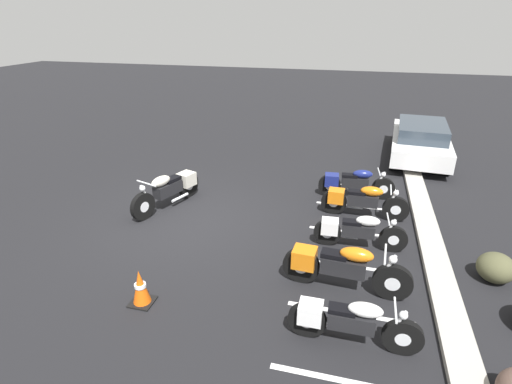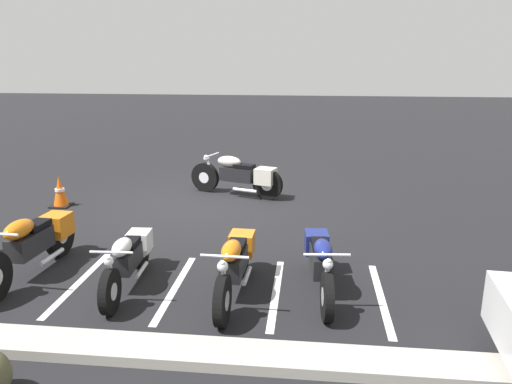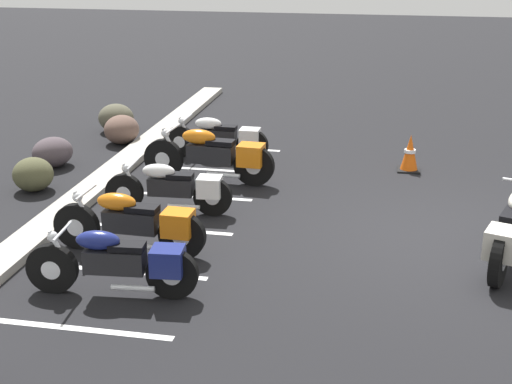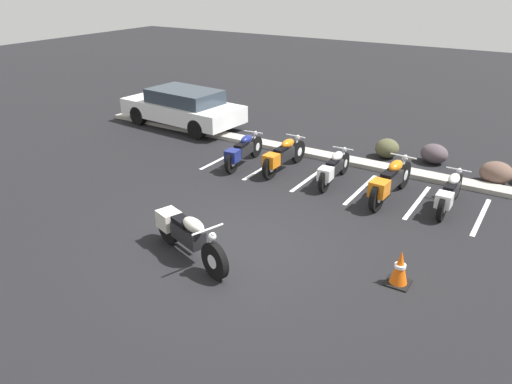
{
  "view_description": "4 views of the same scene",
  "coord_description": "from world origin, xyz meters",
  "px_view_note": "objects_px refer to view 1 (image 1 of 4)",
  "views": [
    {
      "loc": [
        7.93,
        3.84,
        4.59
      ],
      "look_at": [
        -0.22,
        1.71,
        0.84
      ],
      "focal_mm": 28.0,
      "sensor_mm": 36.0,
      "label": 1
    },
    {
      "loc": [
        -2.21,
        10.2,
        3.13
      ],
      "look_at": [
        -1.17,
        0.76,
        0.51
      ],
      "focal_mm": 35.0,
      "sensor_mm": 36.0,
      "label": 2
    },
    {
      "loc": [
        -9.4,
        0.9,
        3.97
      ],
      "look_at": [
        -1.18,
        2.49,
        0.95
      ],
      "focal_mm": 50.0,
      "sensor_mm": 36.0,
      "label": 3
    },
    {
      "loc": [
        4.79,
        -6.96,
        5.02
      ],
      "look_at": [
        -0.22,
        1.06,
        0.77
      ],
      "focal_mm": 35.0,
      "sensor_mm": 36.0,
      "label": 4
    }
  ],
  "objects_px": {
    "motorcycle_cream_featured": "(170,189)",
    "landscape_rock_3": "(496,268)",
    "parked_bike_1": "(360,200)",
    "traffic_cone": "(141,288)",
    "parked_bike_0": "(353,183)",
    "parked_bike_2": "(355,230)",
    "parked_bike_3": "(339,266)",
    "car_white": "(420,140)",
    "parked_bike_4": "(347,321)"
  },
  "relations": [
    {
      "from": "parked_bike_2",
      "to": "parked_bike_4",
      "type": "distance_m",
      "value": 2.84
    },
    {
      "from": "landscape_rock_3",
      "to": "traffic_cone",
      "type": "height_order",
      "value": "traffic_cone"
    },
    {
      "from": "motorcycle_cream_featured",
      "to": "parked_bike_1",
      "type": "distance_m",
      "value": 4.82
    },
    {
      "from": "motorcycle_cream_featured",
      "to": "landscape_rock_3",
      "type": "xyz_separation_m",
      "value": [
        1.44,
        7.3,
        -0.2
      ]
    },
    {
      "from": "parked_bike_3",
      "to": "landscape_rock_3",
      "type": "height_order",
      "value": "parked_bike_3"
    },
    {
      "from": "traffic_cone",
      "to": "landscape_rock_3",
      "type": "bearing_deg",
      "value": 110.33
    },
    {
      "from": "landscape_rock_3",
      "to": "traffic_cone",
      "type": "relative_size",
      "value": 1.03
    },
    {
      "from": "parked_bike_4",
      "to": "car_white",
      "type": "bearing_deg",
      "value": 78.48
    },
    {
      "from": "parked_bike_0",
      "to": "parked_bike_2",
      "type": "height_order",
      "value": "parked_bike_0"
    },
    {
      "from": "parked_bike_3",
      "to": "car_white",
      "type": "distance_m",
      "value": 8.28
    },
    {
      "from": "motorcycle_cream_featured",
      "to": "parked_bike_0",
      "type": "relative_size",
      "value": 1.09
    },
    {
      "from": "motorcycle_cream_featured",
      "to": "car_white",
      "type": "height_order",
      "value": "car_white"
    },
    {
      "from": "motorcycle_cream_featured",
      "to": "parked_bike_0",
      "type": "height_order",
      "value": "motorcycle_cream_featured"
    },
    {
      "from": "parked_bike_0",
      "to": "traffic_cone",
      "type": "distance_m",
      "value": 6.38
    },
    {
      "from": "parked_bike_4",
      "to": "traffic_cone",
      "type": "xyz_separation_m",
      "value": [
        -0.05,
        -3.46,
        -0.11
      ]
    },
    {
      "from": "landscape_rock_3",
      "to": "parked_bike_4",
      "type": "bearing_deg",
      "value": -48.68
    },
    {
      "from": "parked_bike_1",
      "to": "parked_bike_3",
      "type": "bearing_deg",
      "value": -94.06
    },
    {
      "from": "parked_bike_0",
      "to": "parked_bike_3",
      "type": "distance_m",
      "value": 4.17
    },
    {
      "from": "parked_bike_3",
      "to": "parked_bike_4",
      "type": "xyz_separation_m",
      "value": [
        1.31,
        0.21,
        -0.06
      ]
    },
    {
      "from": "parked_bike_2",
      "to": "parked_bike_1",
      "type": "bearing_deg",
      "value": 84.81
    },
    {
      "from": "motorcycle_cream_featured",
      "to": "parked_bike_0",
      "type": "distance_m",
      "value": 4.88
    },
    {
      "from": "parked_bike_2",
      "to": "car_white",
      "type": "height_order",
      "value": "car_white"
    },
    {
      "from": "parked_bike_0",
      "to": "parked_bike_1",
      "type": "bearing_deg",
      "value": -84.11
    },
    {
      "from": "parked_bike_1",
      "to": "landscape_rock_3",
      "type": "height_order",
      "value": "parked_bike_1"
    },
    {
      "from": "parked_bike_0",
      "to": "parked_bike_3",
      "type": "bearing_deg",
      "value": -96.22
    },
    {
      "from": "motorcycle_cream_featured",
      "to": "parked_bike_1",
      "type": "height_order",
      "value": "motorcycle_cream_featured"
    },
    {
      "from": "parked_bike_1",
      "to": "motorcycle_cream_featured",
      "type": "bearing_deg",
      "value": -171.14
    },
    {
      "from": "parked_bike_4",
      "to": "landscape_rock_3",
      "type": "distance_m",
      "value": 3.49
    },
    {
      "from": "parked_bike_0",
      "to": "parked_bike_4",
      "type": "xyz_separation_m",
      "value": [
        5.48,
        0.13,
        -0.01
      ]
    },
    {
      "from": "motorcycle_cream_featured",
      "to": "traffic_cone",
      "type": "relative_size",
      "value": 3.35
    },
    {
      "from": "motorcycle_cream_featured",
      "to": "parked_bike_3",
      "type": "xyz_separation_m",
      "value": [
        2.42,
        4.48,
        0.0
      ]
    },
    {
      "from": "parked_bike_1",
      "to": "parked_bike_4",
      "type": "relative_size",
      "value": 1.05
    },
    {
      "from": "parked_bike_4",
      "to": "car_white",
      "type": "distance_m",
      "value": 9.51
    },
    {
      "from": "car_white",
      "to": "traffic_cone",
      "type": "distance_m",
      "value": 10.74
    },
    {
      "from": "motorcycle_cream_featured",
      "to": "car_white",
      "type": "xyz_separation_m",
      "value": [
        -5.57,
        6.65,
        0.2
      ]
    },
    {
      "from": "car_white",
      "to": "landscape_rock_3",
      "type": "height_order",
      "value": "car_white"
    },
    {
      "from": "landscape_rock_3",
      "to": "parked_bike_2",
      "type": "bearing_deg",
      "value": -101.79
    },
    {
      "from": "parked_bike_3",
      "to": "parked_bike_4",
      "type": "distance_m",
      "value": 1.33
    },
    {
      "from": "traffic_cone",
      "to": "parked_bike_0",
      "type": "bearing_deg",
      "value": 148.45
    },
    {
      "from": "parked_bike_1",
      "to": "parked_bike_3",
      "type": "distance_m",
      "value": 3.04
    },
    {
      "from": "parked_bike_0",
      "to": "landscape_rock_3",
      "type": "height_order",
      "value": "parked_bike_0"
    },
    {
      "from": "landscape_rock_3",
      "to": "parked_bike_3",
      "type": "bearing_deg",
      "value": -70.77
    },
    {
      "from": "motorcycle_cream_featured",
      "to": "parked_bike_1",
      "type": "relative_size",
      "value": 1.05
    },
    {
      "from": "parked_bike_3",
      "to": "car_white",
      "type": "relative_size",
      "value": 0.52
    },
    {
      "from": "parked_bike_3",
      "to": "traffic_cone",
      "type": "relative_size",
      "value": 3.49
    },
    {
      "from": "motorcycle_cream_featured",
      "to": "landscape_rock_3",
      "type": "relative_size",
      "value": 3.26
    },
    {
      "from": "parked_bike_1",
      "to": "landscape_rock_3",
      "type": "relative_size",
      "value": 3.09
    },
    {
      "from": "parked_bike_4",
      "to": "landscape_rock_3",
      "type": "relative_size",
      "value": 2.93
    },
    {
      "from": "car_white",
      "to": "landscape_rock_3",
      "type": "relative_size",
      "value": 6.5
    },
    {
      "from": "landscape_rock_3",
      "to": "traffic_cone",
      "type": "xyz_separation_m",
      "value": [
        2.25,
        -6.08,
        0.03
      ]
    }
  ]
}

